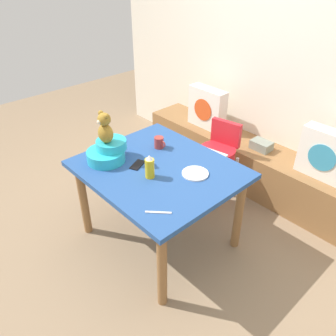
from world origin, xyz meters
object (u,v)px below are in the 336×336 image
object	(u,v)px
highchair	(218,152)
teddy_bear	(105,128)
book_stack	(261,145)
dining_table	(159,178)
ketchup_bottle	(150,167)
pillow_floral_left	(207,108)
pillow_floral_right	(326,155)
cell_phone	(138,165)
coffee_mug	(159,143)
dinner_plate_near	(195,173)
infant_seat_teal	(108,152)

from	to	relation	value
highchair	teddy_bear	size ratio (longest dim) A/B	3.16
book_stack	dining_table	distance (m)	1.27
highchair	ketchup_bottle	bearing A→B (deg)	-82.31
highchair	teddy_bear	xyz separation A→B (m)	(-0.28, -1.04, 0.50)
pillow_floral_left	pillow_floral_right	distance (m)	1.35
book_stack	cell_phone	xyz separation A→B (m)	(-0.25, -1.36, 0.24)
pillow_floral_left	dining_table	size ratio (longest dim) A/B	0.37
teddy_bear	coffee_mug	bearing A→B (deg)	73.54
pillow_floral_right	dinner_plate_near	size ratio (longest dim) A/B	2.20
infant_seat_teal	cell_phone	bearing A→B (deg)	28.40
dining_table	infant_seat_teal	bearing A→B (deg)	-148.29
pillow_floral_right	ketchup_bottle	bearing A→B (deg)	-116.90
coffee_mug	dinner_plate_near	world-z (taller)	coffee_mug
pillow_floral_right	dining_table	size ratio (longest dim) A/B	0.37
ketchup_bottle	infant_seat_teal	bearing A→B (deg)	-167.74
infant_seat_teal	teddy_bear	world-z (taller)	teddy_bear
infant_seat_teal	cell_phone	size ratio (longest dim) A/B	2.29
teddy_bear	book_stack	bearing A→B (deg)	72.36
dinner_plate_near	cell_phone	xyz separation A→B (m)	(-0.39, -0.24, -0.00)
highchair	pillow_floral_left	bearing A→B (deg)	141.69
infant_seat_teal	dinner_plate_near	world-z (taller)	infant_seat_teal
book_stack	dining_table	xyz separation A→B (m)	(-0.12, -1.26, 0.13)
pillow_floral_right	dining_table	xyz separation A→B (m)	(-0.75, -1.24, -0.04)
pillow_floral_right	ketchup_bottle	world-z (taller)	ketchup_bottle
coffee_mug	cell_phone	world-z (taller)	coffee_mug
cell_phone	infant_seat_teal	bearing A→B (deg)	-174.94
pillow_floral_left	highchair	bearing A→B (deg)	-38.31
teddy_bear	cell_phone	bearing A→B (deg)	28.50
book_stack	coffee_mug	size ratio (longest dim) A/B	1.67
pillow_floral_right	infant_seat_teal	world-z (taller)	same
dining_table	infant_seat_teal	xyz separation A→B (m)	(-0.35, -0.22, 0.17)
pillow_floral_left	teddy_bear	xyz separation A→B (m)	(0.25, -1.46, 0.34)
ketchup_bottle	book_stack	bearing A→B (deg)	87.41
book_stack	cell_phone	world-z (taller)	cell_phone
highchair	infant_seat_teal	size ratio (longest dim) A/B	2.39
dinner_plate_near	coffee_mug	bearing A→B (deg)	172.03
teddy_bear	pillow_floral_right	bearing A→B (deg)	52.92
pillow_floral_left	book_stack	bearing A→B (deg)	1.67
cell_phone	book_stack	bearing A→B (deg)	56.26
pillow_floral_right	cell_phone	world-z (taller)	pillow_floral_right
book_stack	coffee_mug	xyz separation A→B (m)	(-0.34, -1.05, 0.28)
pillow_floral_right	cell_phone	xyz separation A→B (m)	(-0.88, -1.34, 0.06)
dinner_plate_near	cell_phone	distance (m)	0.46
teddy_bear	dinner_plate_near	size ratio (longest dim) A/B	1.25
dinner_plate_near	cell_phone	bearing A→B (deg)	-148.21
dining_table	highchair	bearing A→B (deg)	95.22
ketchup_bottle	coffee_mug	bearing A→B (deg)	129.61
ketchup_bottle	dinner_plate_near	distance (m)	0.35
dining_table	dinner_plate_near	world-z (taller)	dinner_plate_near
highchair	dinner_plate_near	bearing A→B (deg)	-64.08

